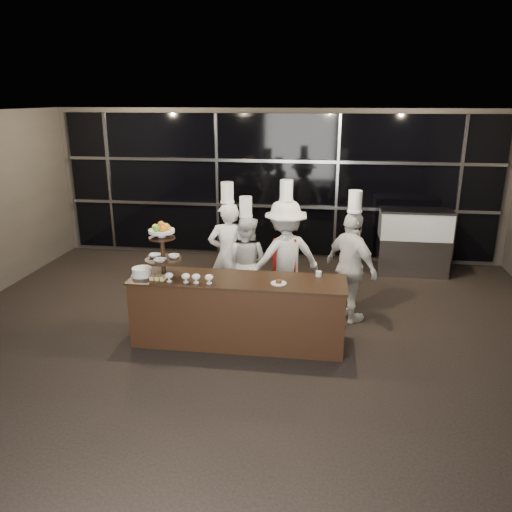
# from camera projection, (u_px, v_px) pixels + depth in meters

# --- Properties ---
(room) EXTENTS (10.00, 10.00, 10.00)m
(room) POSITION_uv_depth(u_px,v_px,m) (230.00, 264.00, 5.31)
(room) COLOR black
(room) RESTS_ON ground
(window_wall) EXTENTS (8.60, 0.10, 2.80)m
(window_wall) POSITION_uv_depth(u_px,v_px,m) (276.00, 186.00, 9.97)
(window_wall) COLOR black
(window_wall) RESTS_ON ground
(buffet_counter) EXTENTS (2.84, 0.74, 0.92)m
(buffet_counter) POSITION_uv_depth(u_px,v_px,m) (238.00, 311.00, 6.67)
(buffet_counter) COLOR black
(buffet_counter) RESTS_ON ground
(display_stand) EXTENTS (0.48, 0.48, 0.74)m
(display_stand) POSITION_uv_depth(u_px,v_px,m) (162.00, 245.00, 6.54)
(display_stand) COLOR black
(display_stand) RESTS_ON buffet_counter
(compotes) EXTENTS (0.64, 0.11, 0.12)m
(compotes) POSITION_uv_depth(u_px,v_px,m) (190.00, 277.00, 6.38)
(compotes) COLOR silver
(compotes) RESTS_ON buffet_counter
(layer_cake) EXTENTS (0.30, 0.30, 0.11)m
(layer_cake) POSITION_uv_depth(u_px,v_px,m) (142.00, 272.00, 6.64)
(layer_cake) COLOR white
(layer_cake) RESTS_ON buffet_counter
(pastry_squares) EXTENTS (0.20, 0.12, 0.05)m
(pastry_squares) POSITION_uv_depth(u_px,v_px,m) (158.00, 277.00, 6.51)
(pastry_squares) COLOR tan
(pastry_squares) RESTS_ON buffet_counter
(small_plate) EXTENTS (0.20, 0.20, 0.05)m
(small_plate) POSITION_uv_depth(u_px,v_px,m) (279.00, 283.00, 6.36)
(small_plate) COLOR white
(small_plate) RESTS_ON buffet_counter
(chef_cup) EXTENTS (0.08, 0.08, 0.07)m
(chef_cup) POSITION_uv_depth(u_px,v_px,m) (319.00, 274.00, 6.62)
(chef_cup) COLOR white
(chef_cup) RESTS_ON buffet_counter
(display_case) EXTENTS (1.29, 0.57, 1.24)m
(display_case) POSITION_uv_depth(u_px,v_px,m) (414.00, 239.00, 9.26)
(display_case) COLOR #A5A5AA
(display_case) RESTS_ON ground
(chef_a) EXTENTS (0.71, 0.57, 1.99)m
(chef_a) POSITION_uv_depth(u_px,v_px,m) (228.00, 254.00, 7.73)
(chef_a) COLOR white
(chef_a) RESTS_ON ground
(chef_b) EXTENTS (0.85, 0.74, 1.78)m
(chef_b) POSITION_uv_depth(u_px,v_px,m) (246.00, 261.00, 7.75)
(chef_b) COLOR silver
(chef_b) RESTS_ON ground
(chef_c) EXTENTS (1.31, 1.09, 2.06)m
(chef_c) POSITION_uv_depth(u_px,v_px,m) (285.00, 257.00, 7.54)
(chef_c) COLOR silver
(chef_c) RESTS_ON ground
(chef_d) EXTENTS (0.95, 1.00, 1.96)m
(chef_d) POSITION_uv_depth(u_px,v_px,m) (351.00, 266.00, 7.24)
(chef_d) COLOR white
(chef_d) RESTS_ON ground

